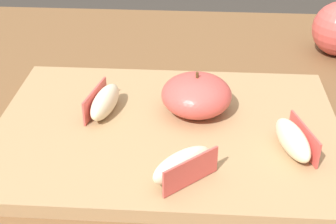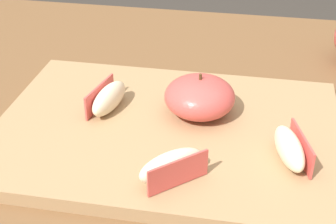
% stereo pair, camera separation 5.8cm
% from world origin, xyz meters
% --- Properties ---
extents(dining_table, '(1.10, 0.80, 0.78)m').
position_xyz_m(dining_table, '(0.00, 0.00, 0.65)').
color(dining_table, brown).
rests_on(dining_table, ground_plane).
extents(cutting_board, '(0.41, 0.29, 0.02)m').
position_xyz_m(cutting_board, '(0.00, -0.04, 0.79)').
color(cutting_board, '#A37F56').
rests_on(cutting_board, dining_table).
extents(apple_half_skin_up, '(0.09, 0.09, 0.05)m').
position_xyz_m(apple_half_skin_up, '(0.03, 0.00, 0.82)').
color(apple_half_skin_up, '#D14C47').
rests_on(apple_half_skin_up, cutting_board).
extents(apple_wedge_middle, '(0.04, 0.08, 0.03)m').
position_xyz_m(apple_wedge_middle, '(-0.08, -0.01, 0.81)').
color(apple_wedge_middle, beige).
rests_on(apple_wedge_middle, cutting_board).
extents(apple_wedge_back, '(0.05, 0.08, 0.03)m').
position_xyz_m(apple_wedge_back, '(0.14, -0.08, 0.81)').
color(apple_wedge_back, beige).
rests_on(apple_wedge_back, cutting_board).
extents(apple_wedge_right, '(0.07, 0.07, 0.03)m').
position_xyz_m(apple_wedge_right, '(0.02, -0.13, 0.81)').
color(apple_wedge_right, beige).
rests_on(apple_wedge_right, cutting_board).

